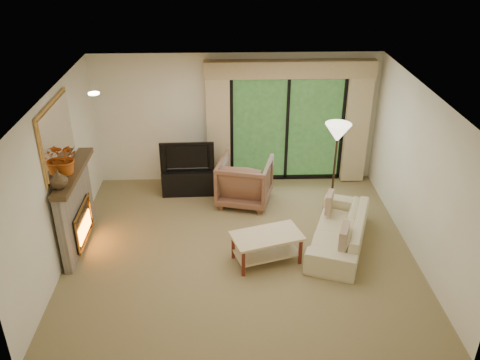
{
  "coord_description": "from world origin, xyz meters",
  "views": [
    {
      "loc": [
        -0.24,
        -6.85,
        4.82
      ],
      "look_at": [
        0.0,
        0.3,
        1.1
      ],
      "focal_mm": 38.0,
      "sensor_mm": 36.0,
      "label": 1
    }
  ],
  "objects_px": {
    "media_console": "(189,180)",
    "sofa": "(339,230)",
    "coffee_table": "(267,248)",
    "armchair": "(245,181)"
  },
  "relations": [
    {
      "from": "armchair",
      "to": "sofa",
      "type": "xyz_separation_m",
      "value": [
        1.48,
        -1.48,
        -0.15
      ]
    },
    {
      "from": "sofa",
      "to": "armchair",
      "type": "bearing_deg",
      "value": -115.04
    },
    {
      "from": "media_console",
      "to": "coffee_table",
      "type": "xyz_separation_m",
      "value": [
        1.34,
        -2.3,
        -0.01
      ]
    },
    {
      "from": "armchair",
      "to": "coffee_table",
      "type": "relative_size",
      "value": 0.91
    },
    {
      "from": "armchair",
      "to": "coffee_table",
      "type": "height_order",
      "value": "armchair"
    },
    {
      "from": "media_console",
      "to": "sofa",
      "type": "xyz_separation_m",
      "value": [
        2.55,
        -1.91,
        0.03
      ]
    },
    {
      "from": "media_console",
      "to": "sofa",
      "type": "bearing_deg",
      "value": -38.1
    },
    {
      "from": "armchair",
      "to": "sofa",
      "type": "relative_size",
      "value": 0.49
    },
    {
      "from": "coffee_table",
      "to": "armchair",
      "type": "bearing_deg",
      "value": 80.76
    },
    {
      "from": "media_console",
      "to": "coffee_table",
      "type": "relative_size",
      "value": 0.95
    }
  ]
}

